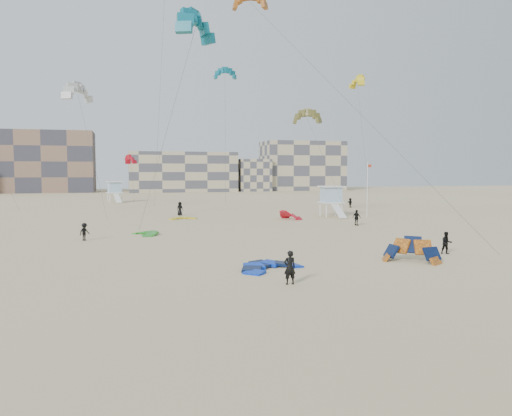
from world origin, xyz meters
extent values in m
plane|color=#D1BF8C|center=(0.00, 0.00, 0.00)|extent=(320.00, 320.00, 0.00)
imported|color=black|center=(1.78, 0.35, 0.93)|extent=(0.69, 0.47, 1.85)
imported|color=black|center=(16.19, 6.89, 0.83)|extent=(0.96, 0.85, 1.66)
imported|color=black|center=(-10.40, 21.34, 0.78)|extent=(1.13, 1.12, 1.57)
imported|color=black|center=(18.55, 26.65, 0.89)|extent=(0.91, 1.12, 1.79)
imported|color=black|center=(0.47, 44.93, 0.95)|extent=(1.07, 0.88, 1.90)
imported|color=black|center=(30.31, 53.27, 0.81)|extent=(0.55, 1.53, 1.62)
cylinder|color=#3F3F3F|center=(-3.30, 18.43, 9.57)|extent=(4.88, 1.76, 17.14)
cylinder|color=#3F3F3F|center=(10.84, 13.94, 12.47)|extent=(9.27, 26.73, 22.96)
cylinder|color=#3F3F3F|center=(-10.34, 33.08, 8.03)|extent=(3.27, 6.65, 14.07)
cylinder|color=#3F3F3F|center=(-2.09, 45.90, 15.50)|extent=(1.26, 9.74, 29.01)
cylinder|color=#3F3F3F|center=(18.00, 34.52, 7.15)|extent=(2.42, 7.74, 12.32)
cylinder|color=#3F3F3F|center=(30.82, 49.67, 10.75)|extent=(2.26, 0.60, 19.50)
cylinder|color=#3F3F3F|center=(8.85, 54.54, 11.23)|extent=(0.36, 1.80, 20.45)
cylinder|color=#3F3F3F|center=(-5.73, 59.99, 4.50)|extent=(0.60, 0.62, 7.00)
cube|color=white|center=(20.37, 38.28, 1.90)|extent=(2.86, 2.86, 0.14)
cube|color=#A0BEDA|center=(20.37, 38.28, 2.99)|extent=(2.35, 2.35, 2.03)
cube|color=white|center=(20.37, 38.28, 4.08)|extent=(2.96, 2.96, 0.16)
cube|color=white|center=(20.37, 35.54, 0.91)|extent=(1.03, 2.89, 1.68)
cube|color=white|center=(-9.02, 78.11, 1.91)|extent=(3.41, 3.41, 0.14)
cube|color=#A0BEDA|center=(-9.02, 78.11, 3.01)|extent=(2.80, 2.80, 2.05)
cube|color=white|center=(-9.02, 78.11, 4.11)|extent=(3.53, 3.53, 0.16)
cube|color=white|center=(-9.02, 75.35, 0.92)|extent=(1.61, 3.05, 1.69)
cylinder|color=white|center=(24.72, 36.20, 3.68)|extent=(0.09, 0.09, 7.35)
cube|color=#B33217|center=(25.00, 36.20, 6.89)|extent=(0.55, 0.02, 0.37)
cube|color=#7B5C4A|center=(-30.00, 134.00, 9.00)|extent=(28.00, 14.00, 18.00)
cube|color=tan|center=(10.00, 130.00, 6.00)|extent=(32.00, 16.00, 12.00)
cube|color=tan|center=(50.00, 132.00, 8.00)|extent=(26.00, 14.00, 16.00)
cube|color=tan|center=(32.00, 128.00, 5.00)|extent=(10.00, 10.00, 10.00)
camera|label=1|loc=(-6.71, -25.02, 6.11)|focal=35.00mm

